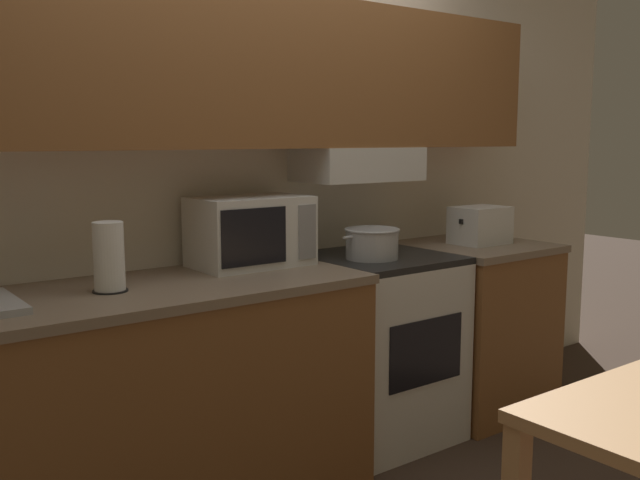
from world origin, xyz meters
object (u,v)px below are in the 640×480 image
object	(u,v)px
cooking_pot	(372,243)
paper_towel_roll	(109,257)
stove_range	(378,346)
toaster	(480,225)
microwave	(251,231)

from	to	relation	value
cooking_pot	paper_towel_roll	xyz separation A→B (m)	(-1.22, 0.03, 0.05)
stove_range	toaster	bearing A→B (deg)	-3.03
cooking_pot	microwave	bearing A→B (deg)	161.69
microwave	cooking_pot	bearing A→B (deg)	-18.31
toaster	paper_towel_roll	bearing A→B (deg)	179.51
cooking_pot	microwave	size ratio (longest dim) A/B	0.67
stove_range	cooking_pot	xyz separation A→B (m)	(-0.09, -0.05, 0.52)
cooking_pot	toaster	size ratio (longest dim) A/B	1.13
stove_range	cooking_pot	bearing A→B (deg)	-150.13
microwave	paper_towel_roll	bearing A→B (deg)	-167.95
stove_range	microwave	xyz separation A→B (m)	(-0.63, 0.13, 0.59)
toaster	paper_towel_roll	size ratio (longest dim) A/B	1.16
toaster	cooking_pot	bearing A→B (deg)	-178.81
stove_range	cooking_pot	size ratio (longest dim) A/B	2.68
microwave	stove_range	bearing A→B (deg)	-11.41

